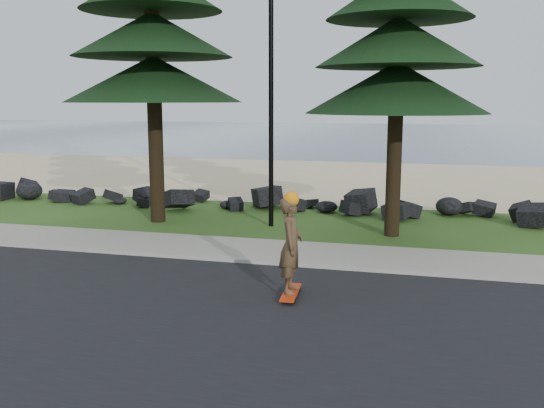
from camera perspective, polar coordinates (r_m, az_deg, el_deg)
name	(u,v)px	position (r m, az deg, el deg)	size (l,w,h in m)	color
ground	(238,252)	(14.76, -3.24, -4.55)	(160.00, 160.00, 0.00)	#2E4E18
road	(158,315)	(10.75, -10.68, -10.21)	(160.00, 7.00, 0.02)	black
kerb	(226,260)	(13.92, -4.37, -5.24)	(160.00, 0.20, 0.10)	#A7A296
sidewalk	(240,249)	(14.94, -3.00, -4.22)	(160.00, 2.00, 0.08)	#9B9582
beach_sand	(332,178)	(28.69, 5.63, 2.46)	(160.00, 15.00, 0.01)	beige
ocean	(386,135)	(64.86, 10.71, 6.44)	(160.00, 58.00, 0.01)	#354B66
seawall_boulders	(289,211)	(20.04, 1.65, -0.70)	(60.00, 2.40, 1.10)	black
lamp_post	(271,82)	(17.38, -0.09, 11.39)	(0.25, 0.14, 8.14)	black
skateboarder	(291,245)	(11.19, 1.81, -3.92)	(0.48, 1.09, 2.00)	red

